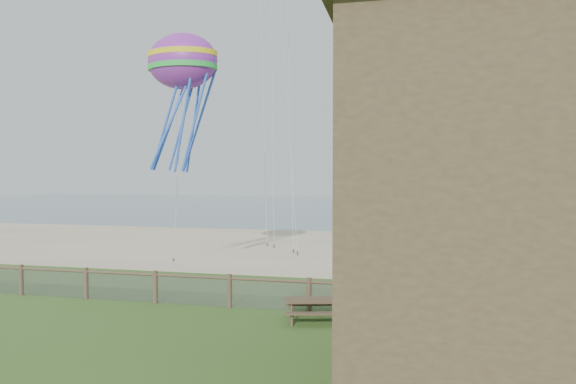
# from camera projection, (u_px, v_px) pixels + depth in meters

# --- Properties ---
(ground) EXTENTS (160.00, 160.00, 0.00)m
(ground) POSITION_uv_depth(u_px,v_px,m) (152.00, 367.00, 13.19)
(ground) COLOR #33531C
(ground) RESTS_ON ground
(sand_beach) EXTENTS (72.00, 20.00, 0.02)m
(sand_beach) POSITION_uv_depth(u_px,v_px,m) (309.00, 247.00, 34.62)
(sand_beach) COLOR tan
(sand_beach) RESTS_ON ground
(ocean) EXTENTS (160.00, 68.00, 0.02)m
(ocean) POSITION_uv_depth(u_px,v_px,m) (362.00, 207.00, 77.49)
(ocean) COLOR slate
(ocean) RESTS_ON ground
(chainlink_fence) EXTENTS (36.20, 0.20, 1.25)m
(chainlink_fence) POSITION_uv_depth(u_px,v_px,m) (230.00, 293.00, 19.01)
(chainlink_fence) COLOR #493B29
(chainlink_fence) RESTS_ON ground
(picnic_table) EXTENTS (2.25, 1.91, 0.82)m
(picnic_table) POSITION_uv_depth(u_px,v_px,m) (314.00, 309.00, 17.30)
(picnic_table) COLOR brown
(picnic_table) RESTS_ON ground
(octopus_kite) EXTENTS (4.18, 3.53, 7.32)m
(octopus_kite) POSITION_uv_depth(u_px,v_px,m) (183.00, 100.00, 25.40)
(octopus_kite) COLOR #FA275A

